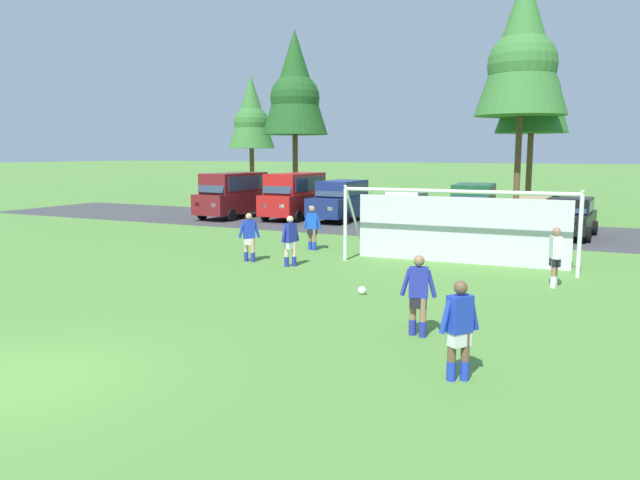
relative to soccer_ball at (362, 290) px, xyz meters
The scene contains 21 objects.
ground_plane 7.61m from the soccer_ball, 110.99° to the left, with size 400.00×400.00×0.00m, color #518438.
parking_lot_strip 14.69m from the soccer_ball, 100.70° to the left, with size 52.00×8.40×0.01m, color #3D3D3F.
soccer_ball is the anchor object (origin of this frame).
soccer_goal 5.65m from the soccer_ball, 77.32° to the left, with size 7.50×2.27×2.57m.
player_striker_near 5.42m from the soccer_ball, 35.29° to the left, with size 0.36×0.74×1.64m.
player_midfield_center 5.96m from the soccer_ball, 151.71° to the left, with size 0.65×0.50×1.64m.
player_defender_far 3.74m from the soccer_ball, 50.51° to the right, with size 0.75×0.34×1.64m.
player_winger_left 7.42m from the soccer_ball, 126.59° to the left, with size 0.75×0.32×1.64m.
player_winger_right 6.10m from the soccer_ball, 53.34° to the right, with size 0.57×0.59×1.64m.
player_trailing_back 4.47m from the soccer_ball, 143.43° to the left, with size 0.35×0.71×1.64m.
parked_car_slot_far_left 19.66m from the soccer_ball, 133.57° to the left, with size 2.36×4.88×2.52m.
parked_car_slot_left 18.30m from the soccer_ball, 123.71° to the left, with size 2.25×4.83×2.52m.
parked_car_slot_center_left 17.11m from the soccer_ball, 115.71° to the left, with size 2.25×4.66×2.16m.
parked_car_slot_center 15.60m from the soccer_ball, 103.69° to the left, with size 2.15×4.26×1.72m.
parked_car_slot_center_right 14.94m from the soccer_ball, 91.09° to the left, with size 2.39×4.73×2.16m.
parked_car_slot_right 15.14m from the soccer_ball, 79.58° to the left, with size 2.15×4.26×1.72m.
parked_car_slot_far_right 14.48m from the soccer_ball, 73.65° to the left, with size 2.25×4.31×1.72m.
tree_left_edge 33.51m from the soccer_ball, 127.10° to the left, with size 3.58×3.58×9.56m.
tree_mid_left 26.71m from the soccer_ball, 122.03° to the left, with size 4.35×4.35×11.60m.
tree_center_back 24.39m from the soccer_ball, 88.42° to the left, with size 5.17×5.17×13.77m.
tree_mid_right 26.54m from the soccer_ball, 87.89° to the left, with size 4.36×4.36×11.62m.
Camera 1 is at (8.41, -6.32, 3.63)m, focal length 33.91 mm.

